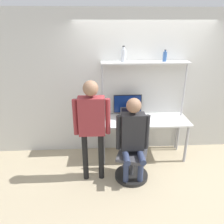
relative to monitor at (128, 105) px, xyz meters
The scene contains 12 objects.
ground_plane 1.16m from the monitor, 59.19° to the right, with size 12.00×12.00×0.00m, color tan.
wall_back 0.48m from the monitor, 31.63° to the left, with size 8.00×0.06×2.70m.
desk 0.46m from the monitor, 28.71° to the right, with size 1.65×0.62×0.78m.
shelf_unit 0.60m from the monitor, ahead, with size 1.56×0.27×1.82m.
monitor is the anchor object (origin of this frame).
laptop 0.25m from the monitor, 82.15° to the right, with size 0.35×0.25×0.24m.
cell_phone 0.45m from the monitor, 40.48° to the right, with size 0.07×0.15×0.01m.
office_chair 1.06m from the monitor, 89.85° to the right, with size 0.58×0.58×0.91m.
person_seated 0.83m from the monitor, 90.73° to the right, with size 0.53×0.48×1.41m.
person_standing 1.02m from the monitor, 129.58° to the right, with size 0.57×0.23×1.69m.
bottle_clear 0.93m from the monitor, behind, with size 0.09×0.09×0.27m.
bottle_blue 1.10m from the monitor, ahead, with size 0.07×0.07×0.20m.
Camera 1 is at (-0.81, -3.33, 2.45)m, focal length 35.00 mm.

